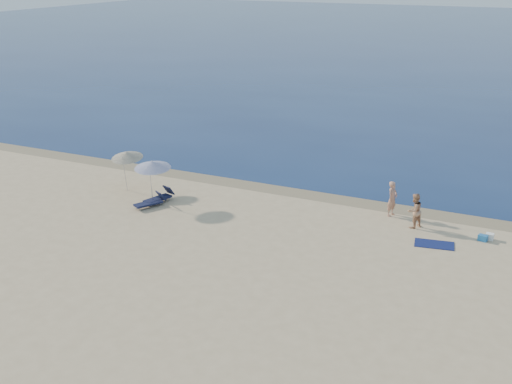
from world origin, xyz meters
TOP-DOWN VIEW (x-y plane):
  - sea at (0.00, 100.00)m, footprint 240.00×160.00m
  - wet_sand_strip at (0.00, 19.40)m, footprint 240.00×1.60m
  - person_left at (2.56, 18.29)m, footprint 0.59×0.75m
  - person_right at (3.89, 17.23)m, footprint 0.99×1.05m
  - beach_towel at (5.20, 15.64)m, footprint 1.88×1.24m
  - white_bag at (7.39, 17.29)m, footprint 0.37×0.32m
  - blue_cooler at (7.12, 17.01)m, footprint 0.45×0.36m
  - umbrella_near at (-9.13, 14.57)m, footprint 2.38×2.40m
  - umbrella_far at (-11.67, 15.84)m, footprint 2.03×2.05m
  - lounger_left at (-9.01, 14.88)m, footprint 1.05×1.83m
  - lounger_right at (-9.06, 14.11)m, footprint 1.26×1.72m

SIDE VIEW (x-z plane):
  - wet_sand_strip at x=0.00m, z-range 0.00..0.00m
  - sea at x=0.00m, z-range 0.00..0.01m
  - beach_towel at x=5.20m, z-range 0.00..0.03m
  - blue_cooler at x=7.12m, z-range 0.00..0.28m
  - white_bag at x=7.39m, z-range 0.00..0.30m
  - lounger_right at x=-9.06m, z-range -0.10..0.63m
  - lounger_left at x=-9.01m, z-range -0.10..0.66m
  - person_right at x=3.89m, z-range 0.00..1.71m
  - person_left at x=2.56m, z-range 0.00..1.79m
  - umbrella_far at x=-11.67m, z-range 0.84..3.19m
  - umbrella_near at x=-9.13m, z-range 0.92..3.38m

